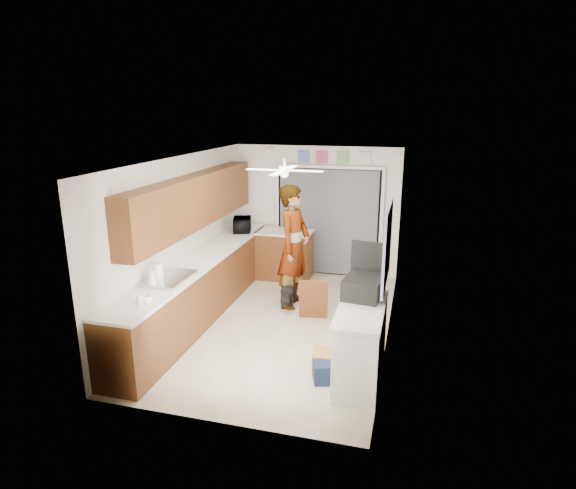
# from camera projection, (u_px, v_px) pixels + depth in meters

# --- Properties ---
(floor) EXTENTS (5.00, 5.00, 0.00)m
(floor) POSITION_uv_depth(u_px,v_px,m) (281.00, 323.00, 7.39)
(floor) COLOR #BAAC96
(floor) RESTS_ON ground
(ceiling) EXTENTS (5.00, 5.00, 0.00)m
(ceiling) POSITION_uv_depth(u_px,v_px,m) (281.00, 159.00, 6.70)
(ceiling) COLOR white
(ceiling) RESTS_ON ground
(wall_back) EXTENTS (3.20, 0.00, 3.20)m
(wall_back) POSITION_uv_depth(u_px,v_px,m) (316.00, 211.00, 9.37)
(wall_back) COLOR white
(wall_back) RESTS_ON ground
(wall_front) EXTENTS (3.20, 0.00, 3.20)m
(wall_front) POSITION_uv_depth(u_px,v_px,m) (211.00, 313.00, 4.73)
(wall_front) COLOR white
(wall_front) RESTS_ON ground
(wall_left) EXTENTS (0.00, 5.00, 5.00)m
(wall_left) POSITION_uv_depth(u_px,v_px,m) (182.00, 238.00, 7.45)
(wall_left) COLOR white
(wall_left) RESTS_ON ground
(wall_right) EXTENTS (0.00, 5.00, 5.00)m
(wall_right) POSITION_uv_depth(u_px,v_px,m) (392.00, 253.00, 6.65)
(wall_right) COLOR white
(wall_right) RESTS_ON ground
(left_base_cabinets) EXTENTS (0.60, 4.80, 0.90)m
(left_base_cabinets) POSITION_uv_depth(u_px,v_px,m) (202.00, 288.00, 7.59)
(left_base_cabinets) COLOR brown
(left_base_cabinets) RESTS_ON floor
(left_countertop) EXTENTS (0.62, 4.80, 0.04)m
(left_countertop) POSITION_uv_depth(u_px,v_px,m) (201.00, 260.00, 7.46)
(left_countertop) COLOR white
(left_countertop) RESTS_ON left_base_cabinets
(upper_cabinets) EXTENTS (0.32, 4.00, 0.80)m
(upper_cabinets) POSITION_uv_depth(u_px,v_px,m) (195.00, 201.00, 7.44)
(upper_cabinets) COLOR brown
(upper_cabinets) RESTS_ON wall_left
(sink_basin) EXTENTS (0.50, 0.76, 0.06)m
(sink_basin) POSITION_uv_depth(u_px,v_px,m) (170.00, 279.00, 6.52)
(sink_basin) COLOR silver
(sink_basin) RESTS_ON left_countertop
(faucet) EXTENTS (0.03, 0.03, 0.22)m
(faucet) POSITION_uv_depth(u_px,v_px,m) (156.00, 271.00, 6.54)
(faucet) COLOR silver
(faucet) RESTS_ON left_countertop
(peninsula_base) EXTENTS (1.00, 0.60, 0.90)m
(peninsula_base) POSITION_uv_depth(u_px,v_px,m) (285.00, 256.00, 9.25)
(peninsula_base) COLOR brown
(peninsula_base) RESTS_ON floor
(peninsula_top) EXTENTS (1.04, 0.64, 0.04)m
(peninsula_top) POSITION_uv_depth(u_px,v_px,m) (284.00, 232.00, 9.12)
(peninsula_top) COLOR white
(peninsula_top) RESTS_ON peninsula_base
(back_opening_recess) EXTENTS (2.00, 0.06, 2.10)m
(back_opening_recess) POSITION_uv_depth(u_px,v_px,m) (328.00, 222.00, 9.33)
(back_opening_recess) COLOR black
(back_opening_recess) RESTS_ON wall_back
(curtain_panel) EXTENTS (1.90, 0.03, 2.05)m
(curtain_panel) POSITION_uv_depth(u_px,v_px,m) (328.00, 223.00, 9.30)
(curtain_panel) COLOR slate
(curtain_panel) RESTS_ON wall_back
(door_trim_left) EXTENTS (0.06, 0.04, 2.10)m
(door_trim_left) POSITION_uv_depth(u_px,v_px,m) (277.00, 219.00, 9.56)
(door_trim_left) COLOR white
(door_trim_left) RESTS_ON wall_back
(door_trim_right) EXTENTS (0.06, 0.04, 2.10)m
(door_trim_right) POSITION_uv_depth(u_px,v_px,m) (381.00, 226.00, 9.05)
(door_trim_right) COLOR white
(door_trim_right) RESTS_ON wall_back
(door_trim_head) EXTENTS (2.10, 0.04, 0.06)m
(door_trim_head) POSITION_uv_depth(u_px,v_px,m) (329.00, 167.00, 9.01)
(door_trim_head) COLOR white
(door_trim_head) RESTS_ON wall_back
(header_frame_1) EXTENTS (0.22, 0.02, 0.22)m
(header_frame_1) POSITION_uv_depth(u_px,v_px,m) (304.00, 156.00, 9.11)
(header_frame_1) COLOR #5080D6
(header_frame_1) RESTS_ON wall_back
(header_frame_2) EXTENTS (0.22, 0.02, 0.22)m
(header_frame_2) POSITION_uv_depth(u_px,v_px,m) (322.00, 157.00, 9.03)
(header_frame_2) COLOR #C44965
(header_frame_2) RESTS_ON wall_back
(header_frame_3) EXTENTS (0.22, 0.02, 0.22)m
(header_frame_3) POSITION_uv_depth(u_px,v_px,m) (343.00, 157.00, 8.93)
(header_frame_3) COLOR #6CAA61
(header_frame_3) RESTS_ON wall_back
(header_frame_4) EXTENTS (0.22, 0.02, 0.22)m
(header_frame_4) POSITION_uv_depth(u_px,v_px,m) (365.00, 158.00, 8.83)
(header_frame_4) COLOR silver
(header_frame_4) RESTS_ON wall_back
(route66_sign) EXTENTS (0.22, 0.02, 0.26)m
(route66_sign) POSITION_uv_depth(u_px,v_px,m) (268.00, 155.00, 9.29)
(route66_sign) COLOR silver
(route66_sign) RESTS_ON wall_back
(right_counter_base) EXTENTS (0.50, 1.40, 0.90)m
(right_counter_base) POSITION_uv_depth(u_px,v_px,m) (361.00, 343.00, 5.82)
(right_counter_base) COLOR white
(right_counter_base) RESTS_ON floor
(right_counter_top) EXTENTS (0.54, 1.44, 0.04)m
(right_counter_top) POSITION_uv_depth(u_px,v_px,m) (362.00, 307.00, 5.69)
(right_counter_top) COLOR white
(right_counter_top) RESTS_ON right_counter_base
(abstract_painting) EXTENTS (0.03, 1.15, 0.95)m
(abstract_painting) POSITION_uv_depth(u_px,v_px,m) (387.00, 245.00, 5.61)
(abstract_painting) COLOR #FF5DB7
(abstract_painting) RESTS_ON wall_right
(ceiling_fan) EXTENTS (1.14, 1.14, 0.24)m
(ceiling_fan) POSITION_uv_depth(u_px,v_px,m) (284.00, 170.00, 6.94)
(ceiling_fan) COLOR white
(ceiling_fan) RESTS_ON ceiling
(microwave) EXTENTS (0.45, 0.55, 0.26)m
(microwave) POSITION_uv_depth(u_px,v_px,m) (242.00, 225.00, 9.04)
(microwave) COLOR black
(microwave) RESTS_ON left_countertop
(soap_bottle) EXTENTS (0.15, 0.15, 0.29)m
(soap_bottle) POSITION_uv_depth(u_px,v_px,m) (152.00, 277.00, 6.21)
(soap_bottle) COLOR silver
(soap_bottle) RESTS_ON left_countertop
(cup) EXTENTS (0.14, 0.14, 0.09)m
(cup) POSITION_uv_depth(u_px,v_px,m) (147.00, 300.00, 5.73)
(cup) COLOR white
(cup) RESTS_ON left_countertop
(jar_b) EXTENTS (0.08, 0.08, 0.12)m
(jar_b) POSITION_uv_depth(u_px,v_px,m) (140.00, 300.00, 5.70)
(jar_b) COLOR silver
(jar_b) RESTS_ON left_countertop
(paper_towel_roll) EXTENTS (0.15, 0.15, 0.25)m
(paper_towel_roll) POSITION_uv_depth(u_px,v_px,m) (159.00, 272.00, 6.45)
(paper_towel_roll) COLOR white
(paper_towel_roll) RESTS_ON left_countertop
(suitcase) EXTENTS (0.51, 0.64, 0.25)m
(suitcase) POSITION_uv_depth(u_px,v_px,m) (364.00, 286.00, 5.94)
(suitcase) COLOR black
(suitcase) RESTS_ON right_counter_top
(suitcase_rim) EXTENTS (0.51, 0.63, 0.02)m
(suitcase_rim) POSITION_uv_depth(u_px,v_px,m) (363.00, 295.00, 5.97)
(suitcase_rim) COLOR yellow
(suitcase_rim) RESTS_ON suitcase
(suitcase_lid) EXTENTS (0.42, 0.08, 0.50)m
(suitcase_lid) POSITION_uv_depth(u_px,v_px,m) (367.00, 260.00, 6.14)
(suitcase_lid) COLOR black
(suitcase_lid) RESTS_ON suitcase
(cardboard_box) EXTENTS (0.46, 0.37, 0.27)m
(cardboard_box) POSITION_uv_depth(u_px,v_px,m) (330.00, 361.00, 6.02)
(cardboard_box) COLOR #B58739
(cardboard_box) RESTS_ON floor
(navy_crate) EXTENTS (0.49, 0.45, 0.25)m
(navy_crate) POSITION_uv_depth(u_px,v_px,m) (330.00, 370.00, 5.84)
(navy_crate) COLOR #162138
(navy_crate) RESTS_ON floor
(cabinet_door_panel) EXTENTS (0.47, 0.24, 0.66)m
(cabinet_door_panel) POSITION_uv_depth(u_px,v_px,m) (313.00, 299.00, 7.44)
(cabinet_door_panel) COLOR brown
(cabinet_door_panel) RESTS_ON floor
(man) EXTENTS (0.62, 0.82, 2.03)m
(man) POSITION_uv_depth(u_px,v_px,m) (294.00, 247.00, 7.82)
(man) COLOR white
(man) RESTS_ON floor
(dog) EXTENTS (0.32, 0.63, 0.47)m
(dog) POSITION_uv_depth(u_px,v_px,m) (289.00, 292.00, 7.99)
(dog) COLOR black
(dog) RESTS_ON floor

